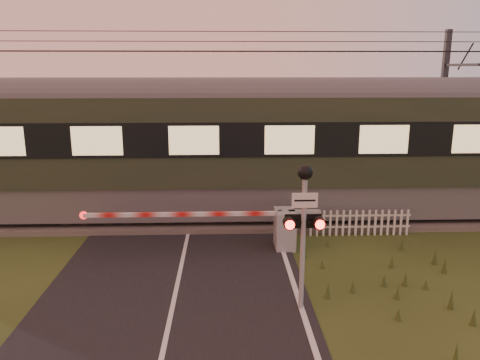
{
  "coord_description": "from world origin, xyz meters",
  "views": [
    {
      "loc": [
        1.13,
        -8.77,
        5.0
      ],
      "look_at": [
        1.54,
        3.2,
        2.11
      ],
      "focal_mm": 35.0,
      "sensor_mm": 36.0,
      "label": 1
    }
  ],
  "objects_px": {
    "boom_gate": "(274,227)",
    "picket_fence": "(356,223)",
    "crossing_signal": "(304,212)",
    "catenary_mast": "(442,113)"
  },
  "relations": [
    {
      "from": "boom_gate",
      "to": "crossing_signal",
      "type": "bearing_deg",
      "value": -86.49
    },
    {
      "from": "boom_gate",
      "to": "picket_fence",
      "type": "xyz_separation_m",
      "value": [
        2.6,
        0.89,
        -0.21
      ]
    },
    {
      "from": "picket_fence",
      "to": "catenary_mast",
      "type": "relative_size",
      "value": 0.53
    },
    {
      "from": "catenary_mast",
      "to": "boom_gate",
      "type": "bearing_deg",
      "value": -143.87
    },
    {
      "from": "boom_gate",
      "to": "crossing_signal",
      "type": "height_order",
      "value": "crossing_signal"
    },
    {
      "from": "crossing_signal",
      "to": "catenary_mast",
      "type": "relative_size",
      "value": 0.49
    },
    {
      "from": "crossing_signal",
      "to": "picket_fence",
      "type": "bearing_deg",
      "value": 61.44
    },
    {
      "from": "boom_gate",
      "to": "catenary_mast",
      "type": "height_order",
      "value": "catenary_mast"
    },
    {
      "from": "picket_fence",
      "to": "boom_gate",
      "type": "bearing_deg",
      "value": -161.18
    },
    {
      "from": "boom_gate",
      "to": "picket_fence",
      "type": "distance_m",
      "value": 2.76
    }
  ]
}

